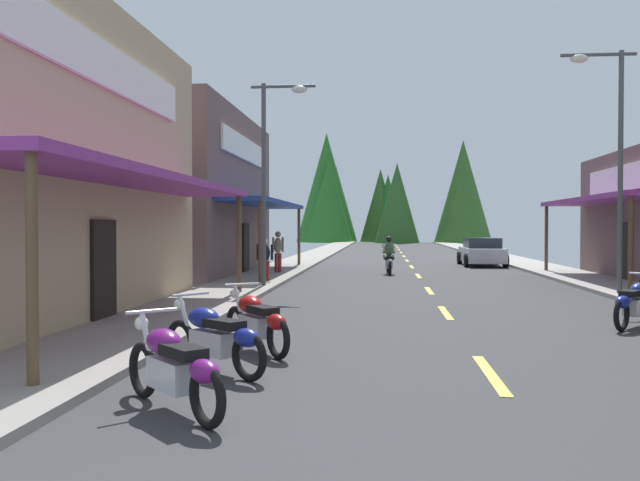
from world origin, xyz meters
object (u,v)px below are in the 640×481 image
object	(u,v)px
motorcycle_parked_left_0	(174,366)
parked_car_curbside	(482,252)
pedestrian_browsing	(278,250)
motorcycle_parked_right_4	(635,302)
streetlamp_left	(273,156)
motorcycle_parked_left_1	(214,337)
motorcycle_parked_left_2	(256,321)
rider_cruising_lead	(389,258)
streetlamp_right	(610,140)
pedestrian_by_shop	(265,258)

from	to	relation	value
motorcycle_parked_left_0	parked_car_curbside	distance (m)	28.01
pedestrian_browsing	motorcycle_parked_right_4	bearing A→B (deg)	-12.15
streetlamp_left	motorcycle_parked_right_4	bearing A→B (deg)	-41.16
motorcycle_parked_left_1	motorcycle_parked_left_2	bearing A→B (deg)	-61.89
rider_cruising_lead	motorcycle_parked_left_0	bearing A→B (deg)	170.33
motorcycle_parked_right_4	motorcycle_parked_left_0	world-z (taller)	same
motorcycle_parked_left_2	pedestrian_browsing	xyz separation A→B (m)	(-2.22, 16.21, 0.55)
parked_car_curbside	streetlamp_left	bearing A→B (deg)	147.42
motorcycle_parked_left_1	streetlamp_right	bearing A→B (deg)	-90.78
streetlamp_right	motorcycle_parked_right_4	size ratio (longest dim) A/B	3.94
motorcycle_parked_right_4	parked_car_curbside	bearing A→B (deg)	38.60
streetlamp_left	motorcycle_parked_left_2	xyz separation A→B (m)	(1.46, -10.43, -3.68)
motorcycle_parked_left_2	streetlamp_right	bearing A→B (deg)	-79.81
motorcycle_parked_left_0	motorcycle_parked_left_2	size ratio (longest dim) A/B	0.91
streetlamp_right	parked_car_curbside	distance (m)	15.25
streetlamp_left	streetlamp_right	xyz separation A→B (m)	(9.71, -1.52, 0.21)
motorcycle_parked_left_1	motorcycle_parked_left_2	world-z (taller)	same
pedestrian_by_shop	motorcycle_parked_left_1	bearing A→B (deg)	-179.33
rider_cruising_lead	pedestrian_by_shop	bearing A→B (deg)	137.50
motorcycle_parked_left_1	parked_car_curbside	bearing A→B (deg)	-67.52
motorcycle_parked_left_1	parked_car_curbside	xyz separation A→B (m)	(7.21, 25.18, 0.20)
motorcycle_parked_left_1	pedestrian_browsing	bearing A→B (deg)	-45.32
streetlamp_right	motorcycle_parked_left_1	size ratio (longest dim) A/B	3.93
motorcycle_parked_left_0	motorcycle_parked_left_1	bearing A→B (deg)	-42.34
motorcycle_parked_left_0	rider_cruising_lead	xyz separation A→B (m)	(2.46, 20.70, 0.17)
streetlamp_right	rider_cruising_lead	bearing A→B (deg)	125.75
motorcycle_parked_left_2	streetlamp_left	bearing A→B (deg)	-29.04
streetlamp_left	pedestrian_by_shop	size ratio (longest dim) A/B	4.12
motorcycle_parked_left_1	pedestrian_by_shop	bearing A→B (deg)	-44.27
motorcycle_parked_right_4	motorcycle_parked_left_0	distance (m)	9.68
streetlamp_left	rider_cruising_lead	bearing A→B (deg)	61.58
streetlamp_left	rider_cruising_lead	xyz separation A→B (m)	(3.70, 6.83, -3.51)
motorcycle_parked_right_4	motorcycle_parked_left_1	bearing A→B (deg)	162.14
motorcycle_parked_right_4	motorcycle_parked_left_0	bearing A→B (deg)	171.76
pedestrian_by_shop	parked_car_curbside	world-z (taller)	pedestrian_by_shop
pedestrian_by_shop	pedestrian_browsing	xyz separation A→B (m)	(-0.19, 4.09, 0.13)
streetlamp_left	pedestrian_browsing	world-z (taller)	streetlamp_left
streetlamp_left	streetlamp_right	world-z (taller)	streetlamp_right
motorcycle_parked_left_2	pedestrian_by_shop	world-z (taller)	pedestrian_by_shop
motorcycle_parked_left_0	pedestrian_browsing	size ratio (longest dim) A/B	0.91
motorcycle_parked_left_0	motorcycle_parked_left_2	world-z (taller)	same
motorcycle_parked_left_0	motorcycle_parked_left_1	size ratio (longest dim) A/B	0.93
pedestrian_browsing	parked_car_curbside	bearing A→B (deg)	82.17
motorcycle_parked_right_4	motorcycle_parked_left_0	xyz separation A→B (m)	(-7.08, -6.60, 0.00)
streetlamp_left	motorcycle_parked_left_1	world-z (taller)	streetlamp_left
pedestrian_by_shop	pedestrian_browsing	bearing A→B (deg)	-3.90
rider_cruising_lead	pedestrian_by_shop	world-z (taller)	rider_cruising_lead
streetlamp_left	pedestrian_by_shop	xyz separation A→B (m)	(-0.56, 1.69, -3.27)
pedestrian_by_shop	parked_car_curbside	distance (m)	14.60
motorcycle_parked_left_2	pedestrian_browsing	size ratio (longest dim) A/B	1.00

